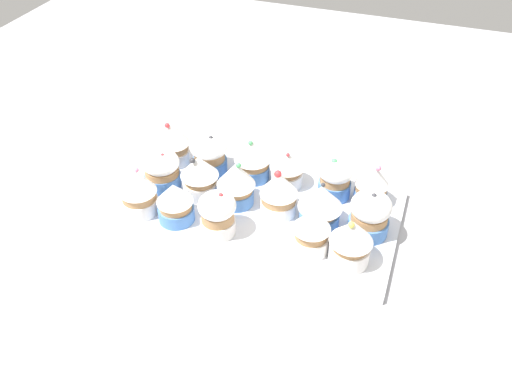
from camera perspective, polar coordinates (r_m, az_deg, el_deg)
ground_plane at (r=88.33cm, az=0.00°, el=-2.87°), size 180.00×180.00×3.00cm
baking_tray at (r=86.94cm, az=0.00°, el=-1.84°), size 44.71×24.27×1.20cm
cupcake_0 at (r=85.14cm, az=-12.29°, el=0.09°), size 5.77×5.77×8.13cm
cupcake_1 at (r=83.01cm, az=-8.50°, el=-1.06°), size 5.62×5.62×6.77cm
cupcake_2 at (r=79.93cm, az=-4.08°, el=-2.23°), size 5.66×5.66×7.41cm
cupcake_3 at (r=77.25cm, az=5.85°, el=-4.06°), size 5.50×5.50×7.39cm
cupcake_4 at (r=76.27cm, az=9.96°, el=-5.13°), size 6.15×6.15×7.80cm
cupcake_5 at (r=90.10cm, az=-9.92°, el=2.29°), size 6.09×6.09×6.57cm
cupcake_6 at (r=86.85cm, az=-6.04°, el=1.63°), size 6.13×6.13×7.67cm
cupcake_7 at (r=84.61cm, az=-2.22°, el=0.83°), size 6.14×6.14×7.88cm
cupcake_8 at (r=83.02cm, az=2.39°, el=-0.12°), size 5.88×5.88×8.04cm
cupcake_9 at (r=81.53cm, az=6.78°, el=-1.34°), size 6.72×6.72×7.54cm
cupcake_10 at (r=81.37cm, az=11.89°, el=-2.29°), size 6.07×6.07×7.60cm
cupcake_11 at (r=95.10cm, az=-8.77°, el=5.23°), size 6.01×6.01×8.09cm
cupcake_12 at (r=92.15cm, az=-4.93°, el=3.96°), size 6.40×6.40×7.00cm
cupcake_13 at (r=90.41cm, az=-0.39°, el=3.50°), size 6.11×6.11×7.52cm
cupcake_14 at (r=89.11cm, az=3.31°, el=2.58°), size 5.75×5.75×6.71cm
cupcake_15 at (r=87.39cm, az=8.34°, el=1.53°), size 5.81×5.81×7.30cm
cupcake_16 at (r=87.00cm, az=12.09°, el=0.85°), size 5.26×5.26×7.70cm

